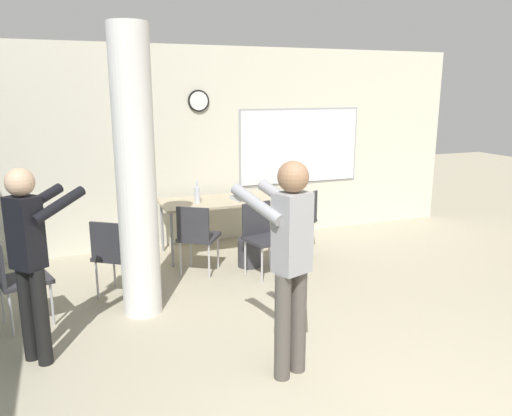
{
  "coord_description": "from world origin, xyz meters",
  "views": [
    {
      "loc": [
        -1.98,
        -1.92,
        2.21
      ],
      "look_at": [
        -0.21,
        2.71,
        1.02
      ],
      "focal_mm": 35.0,
      "sensor_mm": 36.0,
      "label": 1
    }
  ],
  "objects_px": {
    "person_watching_back": "(30,251)",
    "chair_table_front": "(262,233)",
    "chair_near_pillar": "(116,252)",
    "chair_table_right": "(301,218)",
    "chair_table_left": "(197,234)",
    "person_playing_front": "(289,253)",
    "bottle_on_table": "(197,194)",
    "chair_by_left_wall": "(16,275)",
    "folding_table": "(220,203)"
  },
  "relations": [
    {
      "from": "chair_table_left",
      "to": "chair_near_pillar",
      "type": "height_order",
      "value": "same"
    },
    {
      "from": "chair_table_front",
      "to": "chair_by_left_wall",
      "type": "distance_m",
      "value": 2.72
    },
    {
      "from": "chair_table_front",
      "to": "person_playing_front",
      "type": "bearing_deg",
      "value": -106.53
    },
    {
      "from": "chair_table_front",
      "to": "person_watching_back",
      "type": "xyz_separation_m",
      "value": [
        -2.47,
        -1.21,
        0.45
      ]
    },
    {
      "from": "bottle_on_table",
      "to": "chair_table_right",
      "type": "relative_size",
      "value": 0.34
    },
    {
      "from": "chair_near_pillar",
      "to": "person_playing_front",
      "type": "distance_m",
      "value": 2.36
    },
    {
      "from": "chair_table_left",
      "to": "person_playing_front",
      "type": "bearing_deg",
      "value": -87.22
    },
    {
      "from": "folding_table",
      "to": "chair_table_front",
      "type": "height_order",
      "value": "chair_table_front"
    },
    {
      "from": "bottle_on_table",
      "to": "chair_table_front",
      "type": "distance_m",
      "value": 1.12
    },
    {
      "from": "chair_near_pillar",
      "to": "chair_by_left_wall",
      "type": "bearing_deg",
      "value": -158.29
    },
    {
      "from": "chair_by_left_wall",
      "to": "folding_table",
      "type": "bearing_deg",
      "value": 30.39
    },
    {
      "from": "chair_table_left",
      "to": "person_watching_back",
      "type": "distance_m",
      "value": 2.31
    },
    {
      "from": "chair_table_front",
      "to": "chair_near_pillar",
      "type": "distance_m",
      "value": 1.74
    },
    {
      "from": "chair_table_left",
      "to": "chair_near_pillar",
      "type": "bearing_deg",
      "value": -160.23
    },
    {
      "from": "chair_table_front",
      "to": "person_playing_front",
      "type": "height_order",
      "value": "person_playing_front"
    },
    {
      "from": "person_watching_back",
      "to": "person_playing_front",
      "type": "xyz_separation_m",
      "value": [
        1.84,
        -0.92,
        0.05
      ]
    },
    {
      "from": "chair_table_left",
      "to": "person_playing_front",
      "type": "height_order",
      "value": "person_playing_front"
    },
    {
      "from": "bottle_on_table",
      "to": "chair_table_front",
      "type": "bearing_deg",
      "value": -57.6
    },
    {
      "from": "chair_table_left",
      "to": "person_playing_front",
      "type": "relative_size",
      "value": 0.51
    },
    {
      "from": "person_playing_front",
      "to": "chair_table_right",
      "type": "bearing_deg",
      "value": 61.95
    },
    {
      "from": "chair_table_right",
      "to": "person_watching_back",
      "type": "distance_m",
      "value": 3.69
    },
    {
      "from": "person_watching_back",
      "to": "folding_table",
      "type": "bearing_deg",
      "value": 44.14
    },
    {
      "from": "chair_near_pillar",
      "to": "person_watching_back",
      "type": "height_order",
      "value": "person_watching_back"
    },
    {
      "from": "chair_table_left",
      "to": "folding_table",
      "type": "bearing_deg",
      "value": 54.02
    },
    {
      "from": "chair_table_left",
      "to": "person_watching_back",
      "type": "xyz_separation_m",
      "value": [
        -1.73,
        -1.47,
        0.45
      ]
    },
    {
      "from": "chair_by_left_wall",
      "to": "chair_table_right",
      "type": "bearing_deg",
      "value": 15.7
    },
    {
      "from": "chair_near_pillar",
      "to": "person_playing_front",
      "type": "relative_size",
      "value": 0.51
    },
    {
      "from": "chair_table_front",
      "to": "chair_table_right",
      "type": "xyz_separation_m",
      "value": [
        0.77,
        0.5,
        0.0
      ]
    },
    {
      "from": "folding_table",
      "to": "bottle_on_table",
      "type": "height_order",
      "value": "bottle_on_table"
    },
    {
      "from": "folding_table",
      "to": "chair_table_front",
      "type": "xyz_separation_m",
      "value": [
        0.24,
        -0.96,
        -0.19
      ]
    },
    {
      "from": "chair_table_right",
      "to": "person_watching_back",
      "type": "height_order",
      "value": "person_watching_back"
    },
    {
      "from": "bottle_on_table",
      "to": "chair_by_left_wall",
      "type": "bearing_deg",
      "value": -147.0
    },
    {
      "from": "folding_table",
      "to": "person_playing_front",
      "type": "height_order",
      "value": "person_playing_front"
    },
    {
      "from": "chair_table_right",
      "to": "chair_by_left_wall",
      "type": "bearing_deg",
      "value": -164.3
    },
    {
      "from": "person_watching_back",
      "to": "chair_table_front",
      "type": "bearing_deg",
      "value": 26.06
    },
    {
      "from": "bottle_on_table",
      "to": "chair_table_right",
      "type": "bearing_deg",
      "value": -16.72
    },
    {
      "from": "folding_table",
      "to": "chair_table_right",
      "type": "bearing_deg",
      "value": -24.74
    },
    {
      "from": "bottle_on_table",
      "to": "chair_table_left",
      "type": "relative_size",
      "value": 0.34
    },
    {
      "from": "chair_table_front",
      "to": "chair_by_left_wall",
      "type": "bearing_deg",
      "value": -170.01
    },
    {
      "from": "bottle_on_table",
      "to": "chair_near_pillar",
      "type": "relative_size",
      "value": 0.34
    },
    {
      "from": "folding_table",
      "to": "chair_near_pillar",
      "type": "height_order",
      "value": "chair_near_pillar"
    },
    {
      "from": "chair_near_pillar",
      "to": "bottle_on_table",
      "type": "bearing_deg",
      "value": 40.47
    },
    {
      "from": "chair_table_front",
      "to": "chair_table_left",
      "type": "bearing_deg",
      "value": 160.88
    },
    {
      "from": "chair_table_left",
      "to": "person_watching_back",
      "type": "bearing_deg",
      "value": -139.61
    },
    {
      "from": "folding_table",
      "to": "chair_table_left",
      "type": "xyz_separation_m",
      "value": [
        -0.51,
        -0.7,
        -0.19
      ]
    },
    {
      "from": "folding_table",
      "to": "chair_table_left",
      "type": "relative_size",
      "value": 1.84
    },
    {
      "from": "folding_table",
      "to": "person_watching_back",
      "type": "height_order",
      "value": "person_watching_back"
    },
    {
      "from": "folding_table",
      "to": "chair_table_left",
      "type": "distance_m",
      "value": 0.89
    },
    {
      "from": "chair_table_front",
      "to": "chair_near_pillar",
      "type": "xyz_separation_m",
      "value": [
        -1.73,
        -0.1,
        0.0
      ]
    },
    {
      "from": "folding_table",
      "to": "person_playing_front",
      "type": "xyz_separation_m",
      "value": [
        -0.39,
        -3.08,
        0.31
      ]
    }
  ]
}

